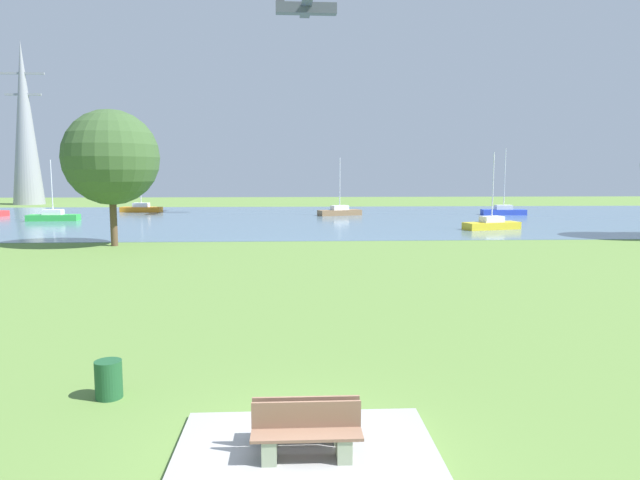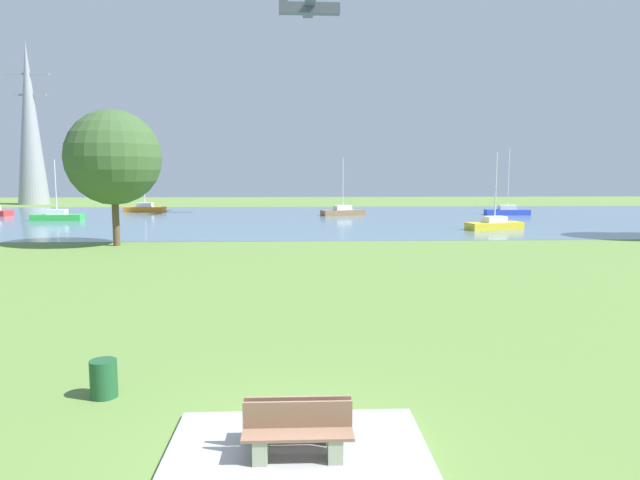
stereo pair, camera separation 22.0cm
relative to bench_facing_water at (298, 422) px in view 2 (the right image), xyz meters
name	(u,v)px [view 2 (the right image)]	position (x,y,z in m)	size (l,w,h in m)	color
ground_plane	(297,259)	(0.00, 21.73, -0.47)	(160.00, 160.00, 0.00)	olive
concrete_pad	(298,453)	(0.00, -0.27, -0.42)	(4.40, 3.20, 0.10)	#9A9A9A
bench_facing_water	(298,422)	(0.00, 0.00, 0.00)	(1.80, 0.48, 0.89)	#99A784
bench_facing_inland	(298,436)	(0.00, -0.54, 0.00)	(1.80, 0.48, 0.89)	#99A784
litter_bin	(104,379)	(-4.08, 2.42, -0.07)	(0.56, 0.56, 0.80)	#1E512D
water_surface	(297,218)	(0.00, 49.73, -0.46)	(140.00, 40.00, 0.02)	slate
sailboat_orange	(145,208)	(-18.24, 60.01, -0.01)	(4.93, 1.98, 6.46)	orange
sailboat_brown	(343,211)	(5.08, 53.37, -0.01)	(5.02, 3.04, 6.32)	brown
sailboat_blue	(507,211)	(23.47, 53.28, 0.00)	(4.89, 1.83, 7.38)	blue
sailboat_green	(57,216)	(-23.60, 47.72, -0.02)	(4.86, 1.69, 5.94)	green
sailboat_yellow	(494,224)	(16.41, 37.17, -0.01)	(5.03, 2.78, 6.35)	yellow
tree_east_far	(113,158)	(-11.69, 27.92, 5.20)	(6.05, 6.05, 8.70)	brown
electricity_pylon	(30,123)	(-39.34, 77.95, 11.47)	(6.40, 4.40, 23.85)	gray
light_aircraft	(309,8)	(1.38, 52.93, 21.39)	(6.42, 8.42, 2.10)	#4C5156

